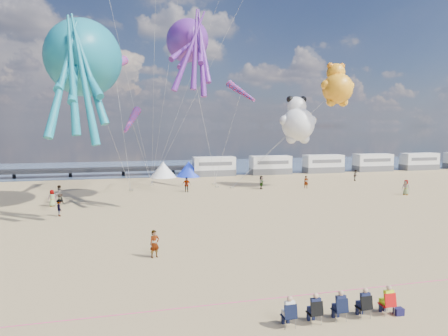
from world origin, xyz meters
The scene contains 33 objects.
ground centered at (0.00, 0.00, 0.00)m, with size 120.00×120.00×0.00m, color tan.
water centered at (0.00, 55.00, 0.02)m, with size 120.00×120.00×0.00m, color #3D5474.
motorhome_0 centered at (6.00, 40.00, 1.50)m, with size 6.60×2.50×3.00m, color silver.
motorhome_1 centered at (15.50, 40.00, 1.50)m, with size 6.60×2.50×3.00m, color silver.
motorhome_2 centered at (25.00, 40.00, 1.50)m, with size 6.60×2.50×3.00m, color silver.
motorhome_3 centered at (34.50, 40.00, 1.50)m, with size 6.60×2.50×3.00m, color silver.
motorhome_4 centered at (44.00, 40.00, 1.50)m, with size 6.60×2.50×3.00m, color silver.
tent_white centered at (-2.00, 40.00, 1.20)m, with size 4.00×4.00×2.40m, color white.
tent_blue centered at (2.00, 40.00, 1.20)m, with size 4.00×4.00×2.40m, color #1933CC.
spectator_row centered at (0.91, -7.54, 0.65)m, with size 6.10×0.90×1.30m, color black, non-canonical shape.
cooler_navy centered at (3.57, -7.72, 0.15)m, with size 0.38×0.28×0.30m, color #15133C.
rope_line centered at (0.00, -5.00, 0.02)m, with size 0.03×0.03×34.00m, color #F2338C.
standing_person centered at (-5.83, 2.10, 0.83)m, with size 0.61×0.40×1.67m, color tan.
beachgoer_0 centered at (-14.56, 19.97, 0.82)m, with size 0.60×0.39×1.65m, color #7F6659.
beachgoer_1 centered at (-14.17, 21.44, 0.93)m, with size 0.91×0.59×1.87m, color #7F6659.
beachgoer_2 centered at (-13.16, 15.25, 0.75)m, with size 0.73×0.57×1.50m, color #7F6659.
beachgoer_3 centered at (-0.52, 25.39, 0.89)m, with size 1.15×0.66×1.78m, color #7F6659.
beachgoer_4 centered at (8.95, 25.48, 0.84)m, with size 0.98×0.41×1.68m, color #7F6659.
beachgoer_5 centered at (14.62, 24.64, 0.80)m, with size 1.49×0.48×1.61m, color #7F6659.
beachgoer_6 centered at (23.63, 17.48, 0.87)m, with size 0.63×0.42×1.74m, color #7F6659.
beachgoer_7 centered at (24.61, 29.43, 0.79)m, with size 0.77×0.50×1.58m, color #7F6659.
sandbag_a centered at (-6.96, 27.80, 0.11)m, with size 0.50×0.35×0.22m, color gray.
sandbag_b centered at (3.83, 28.06, 0.11)m, with size 0.50×0.35×0.22m, color gray.
sandbag_c centered at (5.58, 27.02, 0.11)m, with size 0.50×0.35×0.22m, color gray.
sandbag_d centered at (3.96, 30.55, 0.11)m, with size 0.50×0.35×0.22m, color gray.
sandbag_e centered at (-4.24, 31.76, 0.11)m, with size 0.50×0.35×0.22m, color gray.
kite_octopus_teal centered at (-11.03, 18.74, 14.13)m, with size 5.12×11.96×13.66m, color teal, non-canonical shape.
kite_octopus_purple centered at (-1.14, 19.54, 16.40)m, with size 3.96×9.24×10.56m, color #602189, non-canonical shape.
kite_panda centered at (13.77, 25.56, 8.09)m, with size 5.05×4.75×7.13m, color white, non-canonical shape.
kite_teddy_orange centered at (17.89, 23.32, 12.41)m, with size 4.50×4.23×6.35m, color #FF9F1C, non-canonical shape.
windsock_left centered at (-8.47, 25.60, 14.54)m, with size 1.10×6.63×6.63m, color red, non-canonical shape.
windsock_mid centered at (6.58, 26.54, 12.05)m, with size 1.00×5.55×5.55m, color red, non-canonical shape.
windsock_right centered at (-6.79, 21.20, 8.45)m, with size 0.90×4.74×4.74m, color red, non-canonical shape.
Camera 1 is at (-7.27, -21.47, 7.85)m, focal length 32.00 mm.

